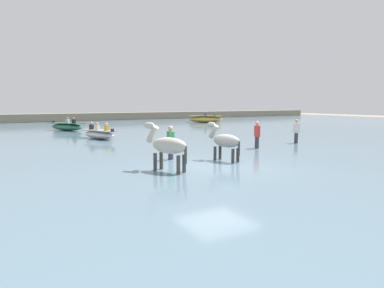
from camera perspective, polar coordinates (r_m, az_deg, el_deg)
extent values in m
plane|color=gray|center=(11.79, 4.33, -5.08)|extent=(120.00, 120.00, 0.00)
cube|color=slate|center=(20.70, -11.45, 0.54)|extent=(90.00, 90.00, 0.32)
ellipsoid|color=gray|center=(12.28, 6.06, 0.56)|extent=(0.72, 1.31, 0.50)
cylinder|color=#31312F|center=(12.54, 4.05, -2.37)|extent=(0.12, 0.12, 0.84)
cylinder|color=#31312F|center=(12.76, 4.94, -2.22)|extent=(0.12, 0.12, 0.84)
cylinder|color=#31312F|center=(11.99, 7.17, -2.85)|extent=(0.12, 0.12, 0.84)
cylinder|color=#31312F|center=(12.22, 8.04, -2.68)|extent=(0.12, 0.12, 0.84)
cylinder|color=gray|center=(12.67, 3.80, 2.21)|extent=(0.30, 0.49, 0.57)
ellipsoid|color=gray|center=(12.73, 3.39, 3.41)|extent=(0.28, 0.46, 0.21)
cylinder|color=#31312F|center=(11.94, 8.23, -0.77)|extent=(0.08, 0.08, 0.53)
ellipsoid|color=beige|center=(10.36, -3.99, -0.28)|extent=(1.00, 1.38, 0.53)
cylinder|color=#45423C|center=(10.64, -6.46, -3.99)|extent=(0.12, 0.12, 0.89)
cylinder|color=#45423C|center=(10.88, -5.40, -3.72)|extent=(0.12, 0.12, 0.89)
cylinder|color=#45423C|center=(10.09, -2.40, -4.56)|extent=(0.12, 0.12, 0.89)
cylinder|color=#45423C|center=(10.34, -1.39, -4.26)|extent=(0.12, 0.12, 0.89)
cylinder|color=beige|center=(10.75, -6.95, 1.73)|extent=(0.40, 0.53, 0.60)
ellipsoid|color=beige|center=(10.82, -7.51, 3.23)|extent=(0.37, 0.49, 0.23)
cylinder|color=#45423C|center=(10.04, -1.13, -1.90)|extent=(0.08, 0.08, 0.56)
ellipsoid|color=#337556|center=(28.09, -21.08, 2.81)|extent=(2.61, 3.30, 0.56)
cube|color=#1E4634|center=(28.07, -21.11, 3.43)|extent=(2.51, 3.17, 0.04)
cube|color=black|center=(29.25, -23.15, 3.60)|extent=(0.20, 0.19, 0.18)
cube|color=#232328|center=(27.31, -20.02, 3.74)|extent=(0.29, 0.32, 0.30)
sphere|color=#A37556|center=(27.30, -20.05, 4.24)|extent=(0.18, 0.18, 0.18)
cube|color=white|center=(28.12, -20.98, 3.79)|extent=(0.29, 0.32, 0.30)
sphere|color=#A37556|center=(28.11, -21.00, 4.28)|extent=(0.18, 0.18, 0.18)
ellipsoid|color=silver|center=(20.88, -15.96, 1.59)|extent=(1.82, 2.92, 0.50)
cube|color=gray|center=(20.86, -15.99, 2.32)|extent=(1.74, 2.80, 0.04)
cube|color=black|center=(19.77, -13.80, 2.34)|extent=(0.19, 0.17, 0.18)
cube|color=#232328|center=(21.48, -17.23, 2.86)|extent=(0.26, 0.31, 0.30)
sphere|color=tan|center=(21.46, -17.25, 3.50)|extent=(0.18, 0.18, 0.18)
cube|color=white|center=(20.78, -16.27, 2.76)|extent=(0.26, 0.31, 0.30)
sphere|color=tan|center=(20.76, -16.29, 3.42)|extent=(0.18, 0.18, 0.18)
cube|color=gold|center=(20.21, -14.77, 2.70)|extent=(0.26, 0.31, 0.30)
sphere|color=beige|center=(20.19, -14.79, 3.38)|extent=(0.18, 0.18, 0.18)
ellipsoid|color=gold|center=(37.10, 2.37, 4.35)|extent=(3.86, 3.31, 0.72)
cube|color=olive|center=(37.08, 2.37, 4.94)|extent=(3.70, 3.18, 0.04)
cube|color=#388E51|center=(37.01, 4.03, 5.19)|extent=(0.32, 0.30, 0.30)
sphere|color=#A37556|center=(37.00, 4.03, 5.56)|extent=(0.18, 0.18, 0.18)
cube|color=#3356A8|center=(37.12, 2.38, 5.20)|extent=(0.32, 0.30, 0.30)
sphere|color=#A37556|center=(37.11, 2.38, 5.57)|extent=(0.18, 0.18, 0.18)
cylinder|color=#383842|center=(12.71, -3.75, -2.16)|extent=(0.20, 0.20, 0.88)
cube|color=#388E51|center=(12.61, -3.78, 1.03)|extent=(0.22, 0.33, 0.54)
sphere|color=tan|center=(12.58, -3.79, 2.75)|extent=(0.20, 0.20, 0.20)
cylinder|color=#383842|center=(18.76, 17.78, 0.53)|extent=(0.20, 0.20, 0.88)
cube|color=white|center=(18.70, 17.86, 2.69)|extent=(0.21, 0.33, 0.54)
sphere|color=tan|center=(18.68, 17.91, 3.86)|extent=(0.20, 0.20, 0.20)
cylinder|color=#383842|center=(16.15, 11.30, -0.29)|extent=(0.20, 0.20, 0.88)
cube|color=red|center=(16.07, 11.37, 2.22)|extent=(0.31, 0.37, 0.54)
sphere|color=beige|center=(16.05, 11.40, 3.58)|extent=(0.20, 0.20, 0.20)
cube|color=gray|center=(42.98, -21.29, 4.19)|extent=(80.00, 2.40, 1.26)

